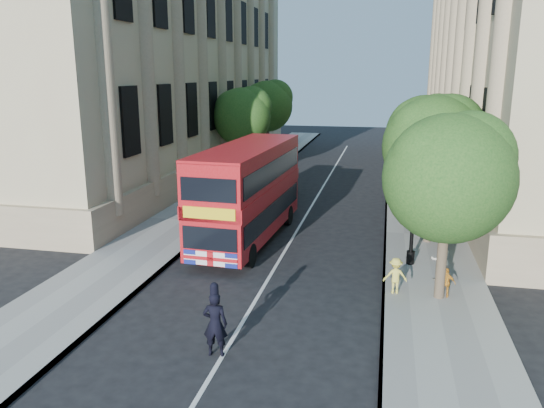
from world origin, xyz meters
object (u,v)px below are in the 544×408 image
Objects in this scene: lamp_post at (414,203)px; box_van at (272,176)px; double_decker_bus at (248,190)px; woman_pedestrian at (441,260)px; police_constable at (215,324)px.

box_van is at bearing 128.49° from lamp_post.
double_decker_bus is 7.63m from box_van.
double_decker_bus is at bearing 165.20° from lamp_post.
double_decker_bus is 1.74× the size of box_van.
police_constable is at bearing 35.18° from woman_pedestrian.
lamp_post is 2.39m from woman_pedestrian.
double_decker_bus is 8.53m from woman_pedestrian.
police_constable is at bearing -81.01° from box_van.
double_decker_bus is at bearing -83.78° from box_van.
box_van is at bearing -63.02° from woman_pedestrian.
lamp_post reaches higher than box_van.
lamp_post is 0.57× the size of double_decker_bus.
lamp_post is 3.45× the size of woman_pedestrian.
woman_pedestrian is (8.38, -10.83, -0.57)m from box_van.
lamp_post reaches higher than double_decker_bus.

